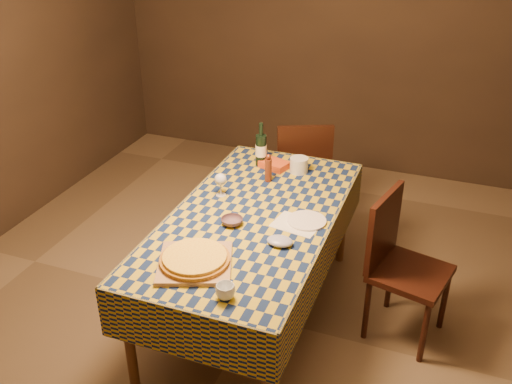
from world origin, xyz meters
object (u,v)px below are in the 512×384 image
Objects in this scene: pizza at (195,258)px; cutting_board at (195,263)px; bowl at (232,221)px; dining_table at (253,226)px; white_plate at (307,221)px; chair_right at (399,259)px; chair_far at (302,169)px; wine_bottle at (261,149)px.

cutting_board is at bearing 0.00° from pizza.
bowl is (0.02, 0.43, -0.02)m from pizza.
cutting_board is (-0.10, -0.57, 0.09)m from dining_table.
dining_table is at bearing -173.13° from white_plate.
white_plate is 0.25× the size of chair_right.
pizza is 0.45× the size of chair_far.
cutting_board is at bearing -85.60° from wine_bottle.
chair_far reaches higher than dining_table.
pizza is 0.44m from bowl.
pizza reaches higher than dining_table.
bowl is at bearing -91.43° from chair_far.
white_plate is at bearing 6.87° from dining_table.
dining_table is at bearing 80.12° from cutting_board.
bowl reaches higher than dining_table.
chair_far reaches higher than white_plate.
pizza is at bearing 180.00° from cutting_board.
white_plate is 0.62m from chair_right.
pizza is at bearing -93.11° from bowl.
chair_far is (-0.36, 1.16, -0.25)m from white_plate.
bowl is at bearing -118.73° from dining_table.
wine_bottle reaches higher than cutting_board.
bowl is at bearing 86.89° from pizza.
white_plate is at bearing 55.68° from cutting_board.
chair_right is (0.95, 0.79, -0.26)m from cutting_board.
wine_bottle reaches higher than bowl.
dining_table is at bearing 80.12° from pizza.
chair_far is 1.33m from chair_right.
white_plate is at bearing -161.65° from chair_right.
wine_bottle is at bearing 129.17° from white_plate.
pizza is at bearing -124.32° from white_plate.
wine_bottle reaches higher than pizza.
wine_bottle is 0.66m from chair_far.
dining_table is 5.96× the size of wine_bottle.
white_plate is (0.51, -0.63, -0.11)m from wine_bottle.
cutting_board is 0.44m from bowl.
bowl is 1.36m from chair_far.
chair_far is (-0.04, 1.19, -0.17)m from dining_table.
cutting_board is 0.03m from pizza.
chair_far is (0.03, 1.33, -0.27)m from bowl.
chair_right reaches higher than white_plate.
wine_bottle is 0.33× the size of chair_right.
chair_right reaches higher than dining_table.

